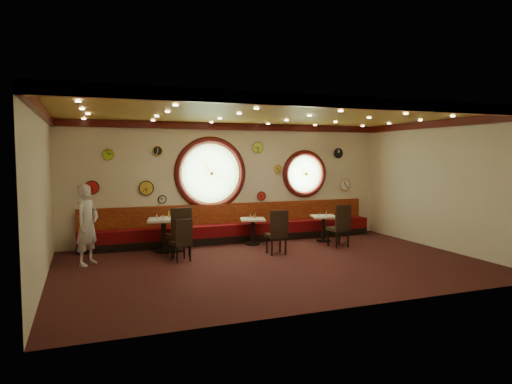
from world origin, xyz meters
name	(u,v)px	position (x,y,z in m)	size (l,w,h in m)	color
floor	(274,264)	(0.00, 0.00, 0.00)	(9.00, 6.00, 0.00)	black
ceiling	(275,114)	(0.00, 0.00, 3.20)	(9.00, 6.00, 0.02)	gold
wall_back	(232,182)	(0.00, 3.00, 1.60)	(9.00, 0.02, 3.20)	beige
wall_front	(353,204)	(0.00, -3.00, 1.60)	(9.00, 0.02, 3.20)	beige
wall_left	(41,197)	(-4.50, 0.00, 1.60)	(0.02, 6.00, 3.20)	beige
wall_right	(443,185)	(4.50, 0.00, 1.60)	(0.02, 6.00, 3.20)	beige
molding_back	(232,126)	(0.00, 2.95, 3.11)	(9.00, 0.10, 0.18)	#3E0D0B
molding_front	(353,103)	(0.00, -2.95, 3.11)	(9.00, 0.10, 0.18)	#3E0D0B
molding_left	(41,111)	(-4.45, 0.00, 3.11)	(0.10, 6.00, 0.18)	#3E0D0B
molding_right	(443,123)	(4.45, 0.00, 3.11)	(0.10, 6.00, 0.18)	#3E0D0B
banquette_base	(235,238)	(0.00, 2.72, 0.10)	(8.00, 0.55, 0.20)	black
banquette_seat	(235,229)	(0.00, 2.72, 0.35)	(8.00, 0.55, 0.30)	#56070C
banquette_back	(233,213)	(0.00, 2.94, 0.75)	(8.00, 0.10, 0.55)	#64070C
porthole_left_glass	(210,173)	(-0.60, 3.00, 1.85)	(1.66, 1.66, 0.02)	#7FB46C
porthole_left_frame	(211,173)	(-0.60, 2.98, 1.85)	(1.98, 1.98, 0.18)	#3E0D0B
porthole_left_ring	(211,173)	(-0.60, 2.95, 1.85)	(1.61, 1.61, 0.03)	gold
porthole_right_glass	(304,174)	(2.20, 3.00, 1.80)	(1.10, 1.10, 0.02)	#7FB46C
porthole_right_frame	(304,174)	(2.20, 2.98, 1.80)	(1.38, 1.38, 0.18)	#3E0D0B
porthole_right_ring	(305,174)	(2.20, 2.95, 1.80)	(1.09, 1.09, 0.03)	gold
wall_clock_0	(108,155)	(-3.20, 2.96, 2.35)	(0.26, 0.26, 0.03)	#98D52A
wall_clock_1	(146,188)	(-2.30, 2.96, 1.50)	(0.36, 0.36, 0.03)	gold
wall_clock_2	(278,169)	(1.35, 2.96, 1.95)	(0.22, 0.22, 0.03)	gold
wall_clock_3	(162,199)	(-1.90, 2.96, 1.20)	(0.20, 0.20, 0.03)	silver
wall_clock_4	(261,196)	(0.85, 2.96, 1.20)	(0.24, 0.24, 0.03)	red
wall_clock_5	(92,187)	(-3.60, 2.96, 1.55)	(0.32, 0.32, 0.03)	red
wall_clock_6	(157,151)	(-2.00, 2.96, 2.45)	(0.24, 0.24, 0.03)	black
wall_clock_7	(338,153)	(3.30, 2.96, 2.40)	(0.28, 0.28, 0.03)	black
wall_clock_8	(258,148)	(0.75, 2.96, 2.55)	(0.30, 0.30, 0.03)	#B7DD45
wall_clock_9	(345,185)	(3.55, 2.96, 1.45)	(0.34, 0.34, 0.03)	white
table_a	(164,231)	(-2.01, 2.12, 0.51)	(0.86, 0.86, 0.81)	black
table_b	(175,230)	(-1.73, 2.11, 0.52)	(0.88, 0.88, 0.82)	black
table_c	(253,228)	(0.32, 2.22, 0.43)	(0.77, 0.77, 0.69)	black
table_d	(324,225)	(2.30, 1.99, 0.44)	(0.76, 0.76, 0.70)	black
chair_a	(180,229)	(-1.76, 1.39, 0.66)	(0.54, 0.54, 0.71)	black
chair_b	(182,237)	(-1.80, 0.92, 0.54)	(0.48, 0.48, 0.59)	black
chair_c	(278,229)	(0.44, 0.84, 0.60)	(0.45, 0.45, 0.65)	black
chair_d	(341,223)	(2.28, 1.09, 0.62)	(0.50, 0.50, 0.68)	black
condiment_a_salt	(157,216)	(-2.15, 2.23, 0.86)	(0.04, 0.04, 0.10)	silver
condiment_b_salt	(172,216)	(-1.80, 2.18, 0.87)	(0.04, 0.04, 0.10)	silver
condiment_c_salt	(250,216)	(0.29, 2.30, 0.74)	(0.04, 0.04, 0.11)	silver
condiment_d_salt	(320,214)	(2.19, 2.02, 0.75)	(0.04, 0.04, 0.11)	silver
condiment_a_pepper	(163,217)	(-2.02, 2.11, 0.85)	(0.03, 0.03, 0.09)	silver
condiment_b_pepper	(177,216)	(-1.70, 2.03, 0.87)	(0.04, 0.04, 0.11)	silver
condiment_c_pepper	(253,217)	(0.35, 2.23, 0.73)	(0.03, 0.03, 0.09)	silver
condiment_d_pepper	(326,214)	(2.36, 2.00, 0.74)	(0.03, 0.03, 0.09)	silver
condiment_a_bottle	(169,214)	(-1.85, 2.24, 0.90)	(0.06, 0.06, 0.18)	gold
condiment_b_bottle	(179,214)	(-1.63, 2.17, 0.91)	(0.06, 0.06, 0.18)	gold
condiment_c_bottle	(255,215)	(0.40, 2.24, 0.78)	(0.06, 0.06, 0.18)	gold
condiment_d_bottle	(326,213)	(2.40, 2.03, 0.77)	(0.04, 0.04, 0.14)	gold
waiter	(87,225)	(-3.74, 1.37, 0.86)	(0.63, 0.41, 1.72)	silver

